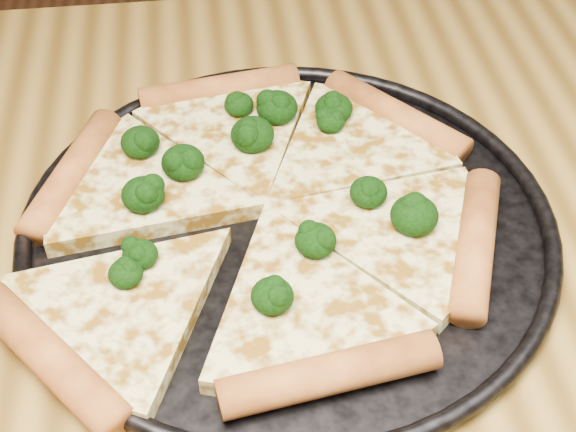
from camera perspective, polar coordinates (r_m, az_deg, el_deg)
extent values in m
cube|color=olive|center=(0.56, -0.77, -10.08)|extent=(1.20, 0.90, 0.04)
cylinder|color=black|center=(0.60, 0.00, -0.88)|extent=(0.38, 0.38, 0.01)
torus|color=black|center=(0.60, 0.00, -0.41)|extent=(0.39, 0.39, 0.01)
cylinder|color=#C97632|center=(0.69, 7.47, 6.91)|extent=(0.11, 0.12, 0.03)
cylinder|color=#C97632|center=(0.72, -4.76, 8.73)|extent=(0.14, 0.05, 0.03)
cylinder|color=#C97632|center=(0.65, -14.72, 2.88)|extent=(0.07, 0.14, 0.03)
cylinder|color=#C97632|center=(0.53, -16.21, -9.34)|extent=(0.11, 0.12, 0.03)
cylinder|color=#C97632|center=(0.51, 2.87, -10.86)|extent=(0.14, 0.05, 0.03)
cylinder|color=#C97632|center=(0.59, 12.84, -1.84)|extent=(0.07, 0.14, 0.03)
ellipsoid|color=black|center=(0.67, 3.19, 7.44)|extent=(0.03, 0.03, 0.02)
ellipsoid|color=black|center=(0.68, -3.43, 7.71)|extent=(0.02, 0.02, 0.02)
ellipsoid|color=black|center=(0.67, -0.77, 7.52)|extent=(0.03, 0.03, 0.03)
ellipsoid|color=black|center=(0.60, -10.00, 1.47)|extent=(0.03, 0.03, 0.02)
ellipsoid|color=black|center=(0.53, -1.10, -5.54)|extent=(0.03, 0.03, 0.02)
ellipsoid|color=black|center=(0.65, -2.48, 5.67)|extent=(0.03, 0.03, 0.03)
ellipsoid|color=black|center=(0.58, 8.74, 0.05)|extent=(0.03, 0.03, 0.03)
ellipsoid|color=black|center=(0.60, 5.60, 1.66)|extent=(0.03, 0.03, 0.02)
ellipsoid|color=black|center=(0.65, -10.19, 5.06)|extent=(0.03, 0.03, 0.02)
ellipsoid|color=black|center=(0.56, -10.20, -2.62)|extent=(0.02, 0.02, 0.02)
ellipsoid|color=black|center=(0.56, 1.92, -1.70)|extent=(0.03, 0.03, 0.02)
ellipsoid|color=black|center=(0.55, -11.18, -3.92)|extent=(0.02, 0.02, 0.02)
ellipsoid|color=black|center=(0.62, -7.28, 3.71)|extent=(0.03, 0.03, 0.02)
ellipsoid|color=black|center=(0.66, 2.98, 6.55)|extent=(0.02, 0.02, 0.02)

